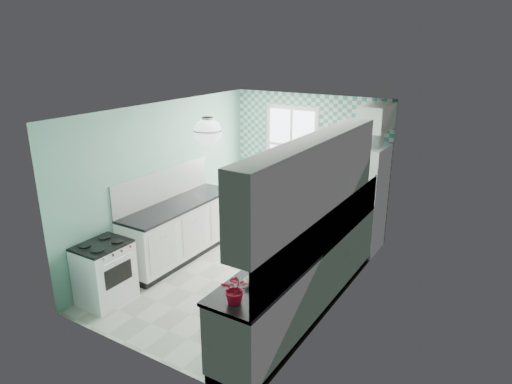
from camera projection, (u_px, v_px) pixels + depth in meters
The scene contains 26 objects.
floor at pixel (245, 274), 6.98m from camera, with size 3.00×4.40×0.02m, color silver.
ceiling at pixel (243, 108), 6.19m from camera, with size 3.00×4.40×0.02m, color white.
wall_back at pixel (309, 163), 8.37m from camera, with size 3.00×0.02×2.50m, color #76B09A.
wall_front at pixel (130, 254), 4.80m from camera, with size 3.00×0.02×2.50m, color #76B09A.
wall_left at pixel (165, 180), 7.33m from camera, with size 0.02×4.40×2.50m, color #76B09A.
wall_right at pixel (343, 216), 5.84m from camera, with size 0.02×4.40×2.50m, color #76B09A.
accent_wall at pixel (309, 163), 8.35m from camera, with size 3.00×0.01×2.50m, color teal.
window at pixel (292, 145), 8.41m from camera, with size 1.04×0.05×1.44m.
backsplash_right at pixel (329, 230), 5.54m from camera, with size 0.02×3.60×0.51m, color white.
backsplash_left at pixel (163, 185), 7.28m from camera, with size 0.02×2.15×0.51m, color white.
upper_cabinets_right at pixel (313, 177), 5.23m from camera, with size 0.33×3.20×0.90m, color white.
upper_cabinet_fridge at pixel (377, 117), 7.10m from camera, with size 0.40×0.74×0.40m, color white.
ceiling_light at pixel (208, 132), 5.60m from camera, with size 0.34×0.34×0.35m.
base_cabinets_right at pixel (305, 278), 5.92m from camera, with size 0.60×3.60×0.90m, color white.
countertop_right at pixel (305, 245), 5.78m from camera, with size 0.63×3.60×0.04m, color black.
base_cabinets_left at pixel (180, 232), 7.37m from camera, with size 0.60×2.15×0.90m, color white.
countertop_left at pixel (179, 204), 7.22m from camera, with size 0.63×2.15×0.04m, color black.
fridge at pixel (358, 198), 7.59m from camera, with size 0.78×0.77×1.79m.
stove at pixel (105, 272), 6.13m from camera, with size 0.55×0.68×0.82m.
sink at pixel (332, 224), 6.42m from camera, with size 0.44×0.37×0.53m.
rug at pixel (251, 288), 6.56m from camera, with size 0.66×0.95×0.02m, color maroon.
dish_towel at pixel (302, 255), 6.50m from camera, with size 0.01×0.21×0.32m, color #4FB1A1.
fruit_bowl at pixel (258, 282), 4.79m from camera, with size 0.27×0.27×0.07m, color white.
potted_plant at pixel (236, 289), 4.42m from camera, with size 0.28×0.24×0.31m, color red.
soap_bottle at pixel (346, 209), 6.70m from camera, with size 0.08×0.08×0.18m, color #85A1BC.
microwave at pixel (363, 135), 7.26m from camera, with size 0.58×0.39×0.32m, color silver.
Camera 1 is at (3.40, -5.22, 3.39)m, focal length 32.00 mm.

